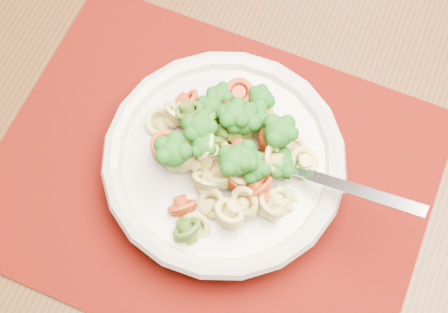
% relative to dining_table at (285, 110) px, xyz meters
% --- Properties ---
extents(dining_table, '(1.48, 1.03, 0.79)m').
position_rel_dining_table_xyz_m(dining_table, '(0.00, 0.00, 0.00)').
color(dining_table, '#553417').
rests_on(dining_table, ground).
extents(placemat, '(0.45, 0.37, 0.00)m').
position_rel_dining_table_xyz_m(placemat, '(-0.02, -0.16, 0.11)').
color(placemat, '#4D1003').
rests_on(placemat, dining_table).
extents(pasta_bowl, '(0.23, 0.23, 0.04)m').
position_rel_dining_table_xyz_m(pasta_bowl, '(-0.01, -0.14, 0.14)').
color(pasta_bowl, beige).
rests_on(pasta_bowl, placemat).
extents(pasta_broccoli_heap, '(0.20, 0.20, 0.06)m').
position_rel_dining_table_xyz_m(pasta_broccoli_heap, '(-0.01, -0.14, 0.16)').
color(pasta_broccoli_heap, '#CCBD65').
rests_on(pasta_broccoli_heap, pasta_bowl).
extents(fork, '(0.18, 0.03, 0.08)m').
position_rel_dining_table_xyz_m(fork, '(0.05, -0.13, 0.16)').
color(fork, silver).
rests_on(fork, pasta_bowl).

